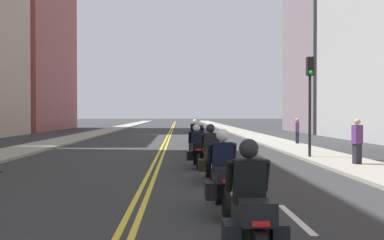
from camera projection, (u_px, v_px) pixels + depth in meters
ground_plane at (171, 132)px, 48.22m from camera, size 264.00×264.00×0.00m
sidewalk_left at (102, 131)px, 48.00m from camera, size 2.52×144.00×0.12m
sidewalk_right at (238, 131)px, 48.45m from camera, size 2.52×144.00×0.12m
centreline_yellow_inner at (170, 132)px, 48.22m from camera, size 0.12×132.00×0.01m
centreline_yellow_outer at (172, 132)px, 48.23m from camera, size 0.12×132.00×0.01m
lane_dashes_white at (212, 143)px, 29.33m from camera, size 0.14×56.40×0.01m
building_left_2 at (24, 13)px, 53.79m from camera, size 8.59×18.28×28.29m
building_right_2 at (328, 35)px, 48.14m from camera, size 6.97×12.41×21.02m
motorcycle_0 at (250, 216)px, 5.70m from camera, size 0.76×2.22×1.64m
motorcycle_1 at (223, 180)px, 8.80m from camera, size 0.77×2.20×1.67m
motorcycle_2 at (211, 158)px, 12.94m from camera, size 0.77×2.15×1.67m
motorcycle_3 at (197, 150)px, 16.18m from camera, size 0.78×2.18×1.58m
motorcycle_4 at (197, 143)px, 19.76m from camera, size 0.77×2.20×1.67m
motorcycle_5 at (198, 138)px, 23.57m from camera, size 0.77×2.30×1.63m
motorcycle_6 at (195, 135)px, 27.65m from camera, size 0.78×2.31×1.62m
traffic_light_near at (310, 89)px, 19.09m from camera, size 0.28×0.38×4.40m
pedestrian_1 at (357, 142)px, 16.35m from camera, size 0.42×0.34×1.78m
pedestrian_2 at (297, 131)px, 27.72m from camera, size 0.32×0.41×1.69m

